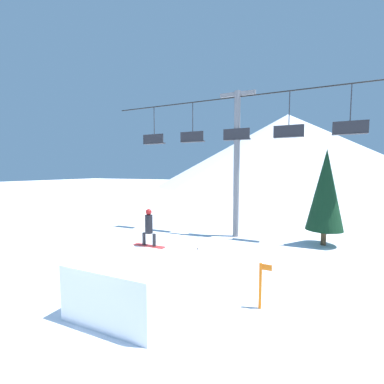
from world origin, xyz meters
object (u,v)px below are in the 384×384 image
at_px(snow_ramp, 136,280).
at_px(trail_marker, 261,284).
at_px(pine_tree_near, 326,190).
at_px(snowboarder, 149,227).
at_px(distant_skier, 329,225).

bearing_deg(snow_ramp, trail_marker, 21.23).
height_order(pine_tree_near, trail_marker, pine_tree_near).
height_order(snow_ramp, trail_marker, snow_ramp).
height_order(snow_ramp, snowboarder, snowboarder).
xyz_separation_m(snow_ramp, trail_marker, (3.92, 1.52, -0.04)).
bearing_deg(distant_skier, snowboarder, -118.49).
relative_size(snowboarder, pine_tree_near, 0.24).
relative_size(pine_tree_near, trail_marker, 3.80).
height_order(snowboarder, pine_tree_near, pine_tree_near).
distance_m(snowboarder, distant_skier, 14.72).
bearing_deg(distant_skier, snow_ramp, -115.99).
height_order(pine_tree_near, distant_skier, pine_tree_near).
bearing_deg(trail_marker, snow_ramp, -158.77).
xyz_separation_m(snow_ramp, pine_tree_near, (6.27, 10.62, 2.56)).
distance_m(snow_ramp, pine_tree_near, 12.60).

